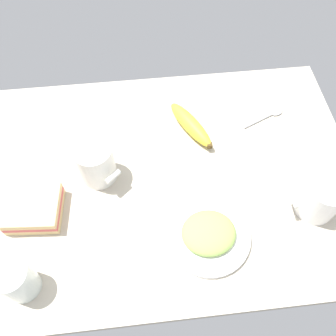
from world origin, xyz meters
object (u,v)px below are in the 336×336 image
object	(u,v)px
plate_of_food	(208,234)
paper_napkin	(64,133)
coffee_mug_black	(96,163)
spoon	(269,115)
glass_of_milk	(18,281)
banana	(191,125)
coffee_mug_milky	(321,198)
sandwich_main	(34,208)

from	to	relation	value
plate_of_food	paper_napkin	distance (cm)	44.64
coffee_mug_black	spoon	world-z (taller)	coffee_mug_black
glass_of_milk	banana	world-z (taller)	glass_of_milk
coffee_mug_black	banana	xyz separation A→B (cm)	(23.25, 11.04, -3.41)
coffee_mug_milky	coffee_mug_black	bearing A→B (deg)	163.69
coffee_mug_milky	spoon	distance (cm)	27.59
spoon	paper_napkin	bearing A→B (deg)	179.72
coffee_mug_black	sandwich_main	size ratio (longest dim) A/B	0.84
glass_of_milk	paper_napkin	bearing A→B (deg)	80.72
banana	spoon	bearing A→B (deg)	5.73
sandwich_main	glass_of_milk	world-z (taller)	glass_of_milk
glass_of_milk	coffee_mug_milky	bearing A→B (deg)	9.50
sandwich_main	banana	xyz separation A→B (cm)	(37.25, 19.39, -0.26)
plate_of_food	paper_napkin	bearing A→B (deg)	135.22
banana	paper_napkin	world-z (taller)	banana
sandwich_main	banana	size ratio (longest dim) A/B	0.76
spoon	paper_napkin	distance (cm)	53.31
banana	paper_napkin	xyz separation A→B (cm)	(-32.06, 2.39, -1.79)
coffee_mug_black	glass_of_milk	world-z (taller)	coffee_mug_black
glass_of_milk	banana	distance (cm)	52.10
coffee_mug_milky	banana	distance (cm)	34.83
glass_of_milk	spoon	bearing A→B (deg)	32.22
paper_napkin	banana	bearing A→B (deg)	-4.27
plate_of_food	spoon	bearing A→B (deg)	55.24
spoon	paper_napkin	world-z (taller)	spoon
coffee_mug_milky	sandwich_main	bearing A→B (deg)	174.87
plate_of_food	paper_napkin	world-z (taller)	plate_of_food
paper_napkin	coffee_mug_milky	bearing A→B (deg)	-25.90
coffee_mug_black	banana	distance (cm)	25.96
spoon	glass_of_milk	bearing A→B (deg)	-147.78
coffee_mug_black	paper_napkin	size ratio (longest dim) A/B	0.70
coffee_mug_black	paper_napkin	bearing A→B (deg)	123.25
coffee_mug_milky	sandwich_main	xyz separation A→B (cm)	(-61.41, 5.52, -2.85)
banana	spoon	world-z (taller)	banana
coffee_mug_milky	glass_of_milk	xyz separation A→B (cm)	(-62.38, -10.44, -1.14)
coffee_mug_milky	paper_napkin	xyz separation A→B (cm)	(-56.21, 27.30, -4.90)
coffee_mug_black	paper_napkin	xyz separation A→B (cm)	(-8.81, 13.43, -5.20)
plate_of_food	spoon	world-z (taller)	plate_of_food
spoon	paper_napkin	xyz separation A→B (cm)	(-53.30, 0.26, -0.23)
coffee_mug_black	sandwich_main	bearing A→B (deg)	-149.20
glass_of_milk	sandwich_main	bearing A→B (deg)	86.53
sandwich_main	spoon	xyz separation A→B (cm)	(58.50, 21.52, -1.82)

